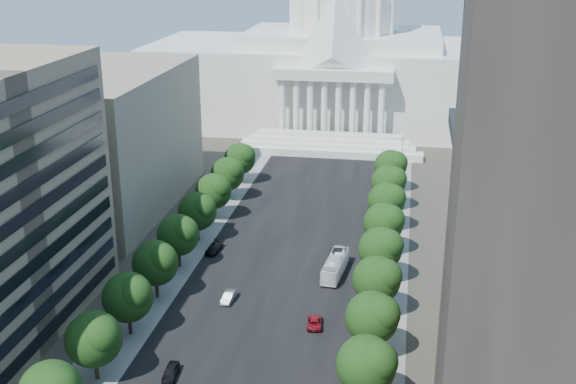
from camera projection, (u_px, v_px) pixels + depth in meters
The scene contains 31 objects.
road_asphalt at pixel (293, 235), 144.87m from camera, with size 30.00×260.00×0.01m, color black.
sidewalk_left at pixel (202, 229), 147.89m from camera, with size 8.00×260.00×0.02m, color gray.
sidewalk_right at pixel (389, 241), 141.86m from camera, with size 8.00×260.00×0.02m, color gray.
capitol at pixel (342, 60), 226.40m from camera, with size 120.00×56.00×73.00m.
office_block_left_far at pixel (83, 139), 156.79m from camera, with size 38.00×52.00×30.00m, color gray.
tree_l_c at pixel (95, 338), 95.15m from camera, with size 7.79×7.60×9.97m.
tree_l_d at pixel (129, 296), 106.31m from camera, with size 7.79×7.60×9.97m.
tree_l_e at pixel (157, 262), 117.46m from camera, with size 7.79×7.60×9.97m.
tree_l_f at pixel (179, 234), 128.62m from camera, with size 7.79×7.60×9.97m.
tree_l_g at pixel (198, 210), 139.77m from camera, with size 7.79×7.60×9.97m.
tree_l_h at pixel (215, 190), 150.92m from camera, with size 7.79×7.60×9.97m.
tree_l_i at pixel (229, 173), 162.08m from camera, with size 7.79×7.60×9.97m.
tree_l_j at pixel (241, 158), 173.23m from camera, with size 7.79×7.60×9.97m.
tree_r_c at pixel (369, 364), 89.44m from camera, with size 7.79×7.60×9.97m.
tree_r_d at pixel (374, 317), 100.60m from camera, with size 7.79×7.60×9.97m.
tree_r_e at pixel (379, 279), 111.75m from camera, with size 7.79×7.60×9.97m.
tree_r_f at pixel (382, 248), 122.90m from camera, with size 7.79×7.60×9.97m.
tree_r_g at pixel (385, 222), 134.06m from camera, with size 7.79×7.60×9.97m.
tree_r_h at pixel (388, 200), 145.21m from camera, with size 7.79×7.60×9.97m.
tree_r_i at pixel (390, 181), 156.36m from camera, with size 7.79×7.60×9.97m.
tree_r_j at pixel (392, 165), 167.52m from camera, with size 7.79×7.60×9.97m.
streetlight_b at pixel (381, 373), 88.66m from camera, with size 2.61×0.44×9.00m.
streetlight_c at pixel (389, 283), 111.89m from camera, with size 2.61×0.44×9.00m.
streetlight_d at pixel (394, 223), 135.13m from camera, with size 2.61×0.44×9.00m.
streetlight_e at pixel (397, 181), 158.36m from camera, with size 2.61×0.44×9.00m.
streetlight_f at pixel (400, 150), 181.60m from camera, with size 2.61×0.44×9.00m.
car_dark_a at pixel (171, 372), 97.77m from camera, with size 1.84×4.57×1.56m, color black.
car_silver at pixel (229, 297), 118.25m from camera, with size 1.59×4.55×1.50m, color #9C9EA4.
car_red at pixel (314, 322), 110.67m from camera, with size 2.24×4.85×1.35m, color maroon.
car_dark_b at pixel (214, 248), 136.67m from camera, with size 2.20×5.40×1.57m, color black.
city_bus at pixel (335, 266), 127.38m from camera, with size 2.81×12.02×3.35m, color white.
Camera 1 is at (21.45, -42.01, 56.37)m, focal length 45.00 mm.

